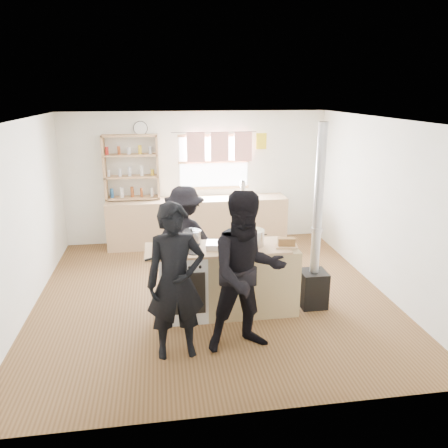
{
  "coord_description": "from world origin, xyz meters",
  "views": [
    {
      "loc": [
        -0.69,
        -5.79,
        2.87
      ],
      "look_at": [
        0.16,
        -0.1,
        1.1
      ],
      "focal_mm": 35.0,
      "sensor_mm": 36.0,
      "label": 1
    }
  ],
  "objects_px": {
    "thermos": "(243,189)",
    "bread_board": "(286,243)",
    "person_near_left": "(176,282)",
    "stockpot_stove": "(192,237)",
    "stockpot_counter": "(252,238)",
    "cooking_island": "(228,280)",
    "roast_tray": "(220,245)",
    "person_near_right": "(247,273)",
    "skillet_greens": "(168,254)",
    "flue_heater": "(315,262)",
    "person_far": "(185,239)"
  },
  "relations": [
    {
      "from": "roast_tray",
      "to": "person_near_right",
      "type": "xyz_separation_m",
      "value": [
        0.18,
        -0.83,
        -0.04
      ]
    },
    {
      "from": "roast_tray",
      "to": "person_near_left",
      "type": "xyz_separation_m",
      "value": [
        -0.61,
        -0.85,
        -0.09
      ]
    },
    {
      "from": "thermos",
      "to": "roast_tray",
      "type": "height_order",
      "value": "thermos"
    },
    {
      "from": "cooking_island",
      "to": "bread_board",
      "type": "bearing_deg",
      "value": -8.38
    },
    {
      "from": "skillet_greens",
      "to": "flue_heater",
      "type": "bearing_deg",
      "value": 6.05
    },
    {
      "from": "skillet_greens",
      "to": "person_near_left",
      "type": "height_order",
      "value": "person_near_left"
    },
    {
      "from": "bread_board",
      "to": "person_near_left",
      "type": "distance_m",
      "value": 1.66
    },
    {
      "from": "bread_board",
      "to": "person_far",
      "type": "distance_m",
      "value": 1.57
    },
    {
      "from": "stockpot_counter",
      "to": "cooking_island",
      "type": "bearing_deg",
      "value": -178.35
    },
    {
      "from": "stockpot_stove",
      "to": "person_near_right",
      "type": "relative_size",
      "value": 0.13
    },
    {
      "from": "skillet_greens",
      "to": "bread_board",
      "type": "relative_size",
      "value": 1.27
    },
    {
      "from": "stockpot_counter",
      "to": "person_near_left",
      "type": "distance_m",
      "value": 1.38
    },
    {
      "from": "person_near_left",
      "to": "stockpot_stove",
      "type": "bearing_deg",
      "value": 72.28
    },
    {
      "from": "cooking_island",
      "to": "person_near_right",
      "type": "relative_size",
      "value": 1.06
    },
    {
      "from": "cooking_island",
      "to": "person_near_right",
      "type": "distance_m",
      "value": 0.98
    },
    {
      "from": "bread_board",
      "to": "roast_tray",
      "type": "bearing_deg",
      "value": 175.12
    },
    {
      "from": "cooking_island",
      "to": "person_far",
      "type": "distance_m",
      "value": 1.02
    },
    {
      "from": "roast_tray",
      "to": "cooking_island",
      "type": "bearing_deg",
      "value": 19.67
    },
    {
      "from": "cooking_island",
      "to": "person_near_left",
      "type": "height_order",
      "value": "person_near_left"
    },
    {
      "from": "stockpot_stove",
      "to": "flue_heater",
      "type": "relative_size",
      "value": 0.1
    },
    {
      "from": "skillet_greens",
      "to": "person_near_left",
      "type": "bearing_deg",
      "value": -84.84
    },
    {
      "from": "thermos",
      "to": "flue_heater",
      "type": "distance_m",
      "value": 2.84
    },
    {
      "from": "roast_tray",
      "to": "person_near_left",
      "type": "distance_m",
      "value": 1.05
    },
    {
      "from": "thermos",
      "to": "cooking_island",
      "type": "xyz_separation_m",
      "value": [
        -0.72,
        -2.77,
        -0.59
      ]
    },
    {
      "from": "stockpot_counter",
      "to": "person_far",
      "type": "height_order",
      "value": "person_far"
    },
    {
      "from": "skillet_greens",
      "to": "person_near_left",
      "type": "relative_size",
      "value": 0.22
    },
    {
      "from": "flue_heater",
      "to": "person_far",
      "type": "xyz_separation_m",
      "value": [
        -1.69,
        0.83,
        0.13
      ]
    },
    {
      "from": "bread_board",
      "to": "person_near_right",
      "type": "height_order",
      "value": "person_near_right"
    },
    {
      "from": "bread_board",
      "to": "stockpot_counter",
      "type": "bearing_deg",
      "value": 164.34
    },
    {
      "from": "stockpot_stove",
      "to": "stockpot_counter",
      "type": "xyz_separation_m",
      "value": [
        0.77,
        -0.21,
        0.02
      ]
    },
    {
      "from": "stockpot_stove",
      "to": "person_far",
      "type": "height_order",
      "value": "person_far"
    },
    {
      "from": "roast_tray",
      "to": "stockpot_stove",
      "type": "bearing_deg",
      "value": 143.58
    },
    {
      "from": "person_far",
      "to": "skillet_greens",
      "type": "bearing_deg",
      "value": 91.34
    },
    {
      "from": "stockpot_counter",
      "to": "person_near_right",
      "type": "distance_m",
      "value": 0.91
    },
    {
      "from": "flue_heater",
      "to": "roast_tray",
      "type": "bearing_deg",
      "value": -178.62
    },
    {
      "from": "thermos",
      "to": "bread_board",
      "type": "relative_size",
      "value": 1.01
    },
    {
      "from": "skillet_greens",
      "to": "person_near_right",
      "type": "xyz_separation_m",
      "value": [
        0.85,
        -0.65,
        -0.03
      ]
    },
    {
      "from": "roast_tray",
      "to": "stockpot_counter",
      "type": "distance_m",
      "value": 0.43
    },
    {
      "from": "thermos",
      "to": "stockpot_counter",
      "type": "distance_m",
      "value": 2.79
    },
    {
      "from": "bread_board",
      "to": "person_near_left",
      "type": "bearing_deg",
      "value": -151.91
    },
    {
      "from": "skillet_greens",
      "to": "roast_tray",
      "type": "height_order",
      "value": "roast_tray"
    },
    {
      "from": "stockpot_stove",
      "to": "bread_board",
      "type": "height_order",
      "value": "stockpot_stove"
    },
    {
      "from": "roast_tray",
      "to": "person_far",
      "type": "bearing_deg",
      "value": 114.88
    },
    {
      "from": "flue_heater",
      "to": "person_near_left",
      "type": "distance_m",
      "value": 2.1
    },
    {
      "from": "thermos",
      "to": "person_far",
      "type": "xyz_separation_m",
      "value": [
        -1.23,
        -1.94,
        -0.27
      ]
    },
    {
      "from": "roast_tray",
      "to": "flue_heater",
      "type": "height_order",
      "value": "flue_heater"
    },
    {
      "from": "stockpot_stove",
      "to": "person_near_right",
      "type": "xyz_separation_m",
      "value": [
        0.52,
        -1.08,
        -0.09
      ]
    },
    {
      "from": "stockpot_counter",
      "to": "bread_board",
      "type": "xyz_separation_m",
      "value": [
        0.42,
        -0.12,
        -0.05
      ]
    },
    {
      "from": "stockpot_stove",
      "to": "stockpot_counter",
      "type": "height_order",
      "value": "stockpot_counter"
    },
    {
      "from": "stockpot_counter",
      "to": "person_near_left",
      "type": "bearing_deg",
      "value": -139.06
    }
  ]
}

